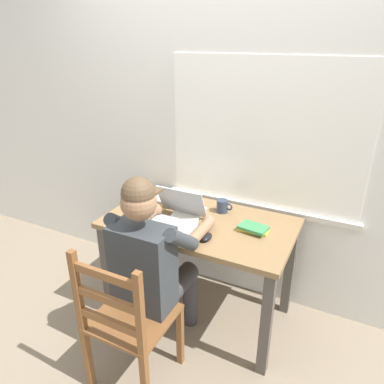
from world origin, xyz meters
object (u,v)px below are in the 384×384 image
Objects in this scene: coffee_mug_dark at (222,206)px; book_stack_side at (160,201)px; computer_mouse at (206,237)px; seated_person at (153,260)px; laptop at (174,216)px; desk at (199,236)px; wooden_chair at (127,322)px; book_stack_main at (253,228)px; coffee_mug_white at (193,200)px.

coffee_mug_dark reaches higher than book_stack_side.
coffee_mug_dark is 0.46m from book_stack_side.
book_stack_side is at bearing 149.40° from computer_mouse.
seated_person reaches higher than coffee_mug_dark.
book_stack_side is (-0.23, 0.21, -0.03)m from laptop.
wooden_chair reaches higher than desk.
wooden_chair is 9.24× the size of computer_mouse.
seated_person reaches higher than computer_mouse.
desk is 1.33× the size of wooden_chair.
laptop is at bearing -41.47° from book_stack_side.
coffee_mug_dark reaches higher than book_stack_main.
computer_mouse is 0.58m from book_stack_side.
wooden_chair is 2.80× the size of laptop.
desk is 0.26m from coffee_mug_dark.
coffee_mug_white is (-0.04, 0.60, 0.13)m from seated_person.
book_stack_main is at bearing -16.66° from coffee_mug_white.
seated_person is at bearing -135.38° from book_stack_main.
book_stack_side is (-0.72, 0.07, 0.01)m from book_stack_main.
laptop reaches higher than book_stack_main.
wooden_chair is 0.97m from coffee_mug_dark.
desk is 10.26× the size of coffee_mug_white.
laptop is (-0.03, 0.60, 0.36)m from wooden_chair.
wooden_chair reaches higher than coffee_mug_white.
coffee_mug_dark is 0.61× the size of book_stack_side.
wooden_chair reaches higher than coffee_mug_dark.
book_stack_side is at bearing -169.06° from coffee_mug_dark.
seated_person is 0.65m from book_stack_main.
coffee_mug_white is at bearing 92.46° from wooden_chair.
book_stack_main is 0.72m from book_stack_side.
seated_person reaches higher than book_stack_main.
seated_person is 0.61m from coffee_mug_white.
book_stack_main is at bearing 4.40° from desk.
coffee_mug_white is 0.24m from book_stack_side.
coffee_mug_dark is at bearing 149.65° from book_stack_main.
coffee_mug_white reaches higher than desk.
book_stack_main is at bearing 15.33° from laptop.
seated_person is 3.72× the size of laptop.
wooden_chair is 0.70m from laptop.
seated_person is at bearing -102.89° from desk.
wooden_chair is at bearing -101.64° from coffee_mug_dark.
coffee_mug_white is 0.22m from coffee_mug_dark.
book_stack_side reaches higher than computer_mouse.
laptop is at bearing -126.18° from coffee_mug_dark.
book_stack_side is at bearing -161.78° from coffee_mug_white.
seated_person is 1.33× the size of wooden_chair.
wooden_chair is (0.00, -0.28, -0.22)m from seated_person.
desk is 0.40m from book_stack_side.
seated_person is 0.59m from book_stack_side.
desk is 0.38m from book_stack_main.
computer_mouse is at bearing 43.90° from seated_person.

